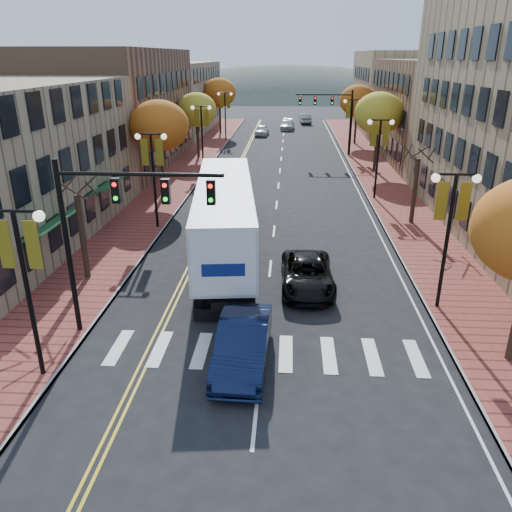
# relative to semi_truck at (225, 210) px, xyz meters

# --- Properties ---
(ground) EXTENTS (200.00, 200.00, 0.00)m
(ground) POSITION_rel_semi_truck_xyz_m (2.60, -12.12, -2.50)
(ground) COLOR black
(ground) RESTS_ON ground
(sidewalk_left) EXTENTS (4.00, 85.00, 0.15)m
(sidewalk_left) POSITION_rel_semi_truck_xyz_m (-6.40, 20.38, -2.43)
(sidewalk_left) COLOR brown
(sidewalk_left) RESTS_ON ground
(sidewalk_right) EXTENTS (4.00, 85.00, 0.15)m
(sidewalk_right) POSITION_rel_semi_truck_xyz_m (11.60, 20.38, -2.43)
(sidewalk_right) COLOR brown
(sidewalk_right) RESTS_ON ground
(building_left_mid) EXTENTS (12.00, 24.00, 11.00)m
(building_left_mid) POSITION_rel_semi_truck_xyz_m (-14.40, 23.88, 3.00)
(building_left_mid) COLOR brown
(building_left_mid) RESTS_ON ground
(building_left_far) EXTENTS (12.00, 26.00, 9.50)m
(building_left_far) POSITION_rel_semi_truck_xyz_m (-14.40, 48.88, 2.25)
(building_left_far) COLOR #9E8966
(building_left_far) RESTS_ON ground
(building_right_mid) EXTENTS (15.00, 24.00, 10.00)m
(building_right_mid) POSITION_rel_semi_truck_xyz_m (21.10, 29.88, 2.50)
(building_right_mid) COLOR brown
(building_right_mid) RESTS_ON ground
(building_right_far) EXTENTS (15.00, 20.00, 11.00)m
(building_right_far) POSITION_rel_semi_truck_xyz_m (21.10, 51.88, 3.00)
(building_right_far) COLOR #9E8966
(building_right_far) RESTS_ON ground
(tree_left_a) EXTENTS (0.28, 0.28, 4.20)m
(tree_left_a) POSITION_rel_semi_truck_xyz_m (-6.40, -4.12, -0.25)
(tree_left_a) COLOR #382619
(tree_left_a) RESTS_ON sidewalk_left
(tree_left_b) EXTENTS (4.48, 4.48, 7.21)m
(tree_left_b) POSITION_rel_semi_truck_xyz_m (-6.40, 11.88, 2.95)
(tree_left_b) COLOR #382619
(tree_left_b) RESTS_ON sidewalk_left
(tree_left_c) EXTENTS (4.16, 4.16, 6.69)m
(tree_left_c) POSITION_rel_semi_truck_xyz_m (-6.40, 27.88, 2.55)
(tree_left_c) COLOR #382619
(tree_left_c) RESTS_ON sidewalk_left
(tree_left_d) EXTENTS (4.61, 4.61, 7.42)m
(tree_left_d) POSITION_rel_semi_truck_xyz_m (-6.40, 45.88, 3.10)
(tree_left_d) COLOR #382619
(tree_left_d) RESTS_ON sidewalk_left
(tree_right_b) EXTENTS (0.28, 0.28, 4.20)m
(tree_right_b) POSITION_rel_semi_truck_xyz_m (11.60, 5.88, -0.25)
(tree_right_b) COLOR #382619
(tree_right_b) RESTS_ON sidewalk_right
(tree_right_c) EXTENTS (4.48, 4.48, 7.21)m
(tree_right_c) POSITION_rel_semi_truck_xyz_m (11.60, 21.88, 2.95)
(tree_right_c) COLOR #382619
(tree_right_c) RESTS_ON sidewalk_right
(tree_right_d) EXTENTS (4.35, 4.35, 7.00)m
(tree_right_d) POSITION_rel_semi_truck_xyz_m (11.60, 37.88, 2.79)
(tree_right_d) COLOR #382619
(tree_right_d) RESTS_ON sidewalk_right
(lamp_left_a) EXTENTS (1.96, 0.36, 6.05)m
(lamp_left_a) POSITION_rel_semi_truck_xyz_m (-4.90, -12.12, 1.79)
(lamp_left_a) COLOR black
(lamp_left_a) RESTS_ON ground
(lamp_left_b) EXTENTS (1.96, 0.36, 6.05)m
(lamp_left_b) POSITION_rel_semi_truck_xyz_m (-4.90, 3.88, 1.79)
(lamp_left_b) COLOR black
(lamp_left_b) RESTS_ON ground
(lamp_left_c) EXTENTS (1.96, 0.36, 6.05)m
(lamp_left_c) POSITION_rel_semi_truck_xyz_m (-4.90, 21.88, 1.79)
(lamp_left_c) COLOR black
(lamp_left_c) RESTS_ON ground
(lamp_left_d) EXTENTS (1.96, 0.36, 6.05)m
(lamp_left_d) POSITION_rel_semi_truck_xyz_m (-4.90, 39.88, 1.79)
(lamp_left_d) COLOR black
(lamp_left_d) RESTS_ON ground
(lamp_right_a) EXTENTS (1.96, 0.36, 6.05)m
(lamp_right_a) POSITION_rel_semi_truck_xyz_m (10.10, -6.12, 1.79)
(lamp_right_a) COLOR black
(lamp_right_a) RESTS_ON ground
(lamp_right_b) EXTENTS (1.96, 0.36, 6.05)m
(lamp_right_b) POSITION_rel_semi_truck_xyz_m (10.10, 11.88, 1.79)
(lamp_right_b) COLOR black
(lamp_right_b) RESTS_ON ground
(lamp_right_c) EXTENTS (1.96, 0.36, 6.05)m
(lamp_right_c) POSITION_rel_semi_truck_xyz_m (10.10, 29.88, 1.79)
(lamp_right_c) COLOR black
(lamp_right_c) RESTS_ON ground
(traffic_mast_near) EXTENTS (6.10, 0.35, 7.00)m
(traffic_mast_near) POSITION_rel_semi_truck_xyz_m (-2.88, -9.13, 2.42)
(traffic_mast_near) COLOR black
(traffic_mast_near) RESTS_ON ground
(traffic_mast_far) EXTENTS (6.10, 0.34, 7.00)m
(traffic_mast_far) POSITION_rel_semi_truck_xyz_m (8.08, 29.87, 2.42)
(traffic_mast_far) COLOR black
(traffic_mast_far) RESTS_ON ground
(semi_truck) EXTENTS (4.69, 17.31, 4.28)m
(semi_truck) POSITION_rel_semi_truck_xyz_m (0.00, 0.00, 0.00)
(semi_truck) COLOR black
(semi_truck) RESTS_ON ground
(navy_sedan) EXTENTS (1.89, 5.12, 1.67)m
(navy_sedan) POSITION_rel_semi_truck_xyz_m (1.96, -10.89, -1.66)
(navy_sedan) COLOR black
(navy_sedan) RESTS_ON ground
(black_suv) EXTENTS (2.54, 5.31, 1.46)m
(black_suv) POSITION_rel_semi_truck_xyz_m (4.44, -4.36, -1.77)
(black_suv) COLOR black
(black_suv) RESTS_ON ground
(car_far_white) EXTENTS (2.01, 4.37, 1.45)m
(car_far_white) POSITION_rel_semi_truck_xyz_m (-0.41, 44.71, -1.77)
(car_far_white) COLOR silver
(car_far_white) RESTS_ON ground
(car_far_silver) EXTENTS (2.18, 4.95, 1.41)m
(car_far_silver) POSITION_rel_semi_truck_xyz_m (3.10, 50.70, -1.79)
(car_far_silver) COLOR #A3A2AA
(car_far_silver) RESTS_ON ground
(car_far_oncoming) EXTENTS (1.99, 4.92, 1.59)m
(car_far_oncoming) POSITION_rel_semi_truck_xyz_m (5.97, 58.52, -1.71)
(car_far_oncoming) COLOR #929399
(car_far_oncoming) RESTS_ON ground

